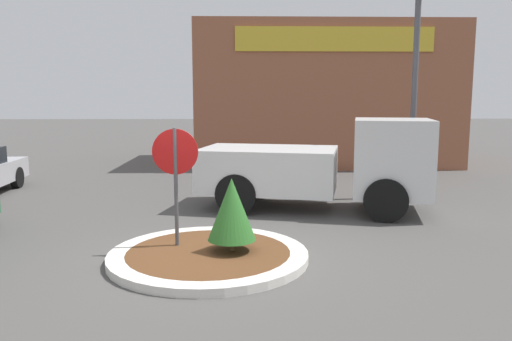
# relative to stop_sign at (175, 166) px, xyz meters

# --- Properties ---
(ground_plane) EXTENTS (120.00, 120.00, 0.00)m
(ground_plane) POSITION_rel_stop_sign_xyz_m (0.59, -0.40, -1.59)
(ground_plane) COLOR #514F4C
(traffic_island) EXTENTS (3.45, 3.45, 0.14)m
(traffic_island) POSITION_rel_stop_sign_xyz_m (0.59, -0.40, -1.51)
(traffic_island) COLOR silver
(traffic_island) RESTS_ON ground_plane
(stop_sign) EXTENTS (0.81, 0.07, 2.27)m
(stop_sign) POSITION_rel_stop_sign_xyz_m (0.00, 0.00, 0.00)
(stop_sign) COLOR #4C4C51
(stop_sign) RESTS_ON ground_plane
(island_shrub) EXTENTS (0.84, 0.84, 1.28)m
(island_shrub) POSITION_rel_stop_sign_xyz_m (1.00, -0.37, -0.70)
(island_shrub) COLOR brown
(island_shrub) RESTS_ON traffic_island
(utility_truck) EXTENTS (5.92, 3.34, 2.28)m
(utility_truck) POSITION_rel_stop_sign_xyz_m (3.20, 3.46, -0.46)
(utility_truck) COLOR silver
(utility_truck) RESTS_ON ground_plane
(storefront_building) EXTENTS (10.58, 6.07, 5.76)m
(storefront_building) POSITION_rel_stop_sign_xyz_m (4.62, 13.17, 1.30)
(storefront_building) COLOR #93563D
(storefront_building) RESTS_ON ground_plane
(light_pole) EXTENTS (0.70, 0.30, 5.96)m
(light_pole) POSITION_rel_stop_sign_xyz_m (5.91, 4.98, 1.94)
(light_pole) COLOR #4C4C51
(light_pole) RESTS_ON ground_plane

